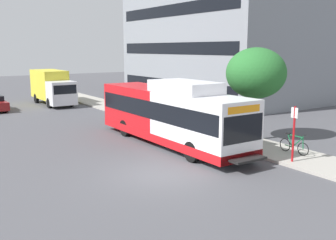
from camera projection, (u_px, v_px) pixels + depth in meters
ground_plane at (86, 140)px, 23.26m from camera, size 120.00×120.00×0.00m
sidewalk_curb at (200, 131)px, 25.45m from camera, size 3.00×56.00×0.14m
transit_bus at (170, 114)px, 21.90m from camera, size 2.58×12.25×3.65m
bus_stop_sign_pole at (294, 130)px, 18.02m from camera, size 0.10×0.36×2.60m
bicycle_parked at (294, 145)px, 19.63m from camera, size 0.52×1.76×1.02m
street_tree_near_stop at (256, 73)px, 22.48m from camera, size 3.44×3.44×5.26m
box_truck_background at (52, 86)px, 37.63m from camera, size 2.32×7.01×3.25m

